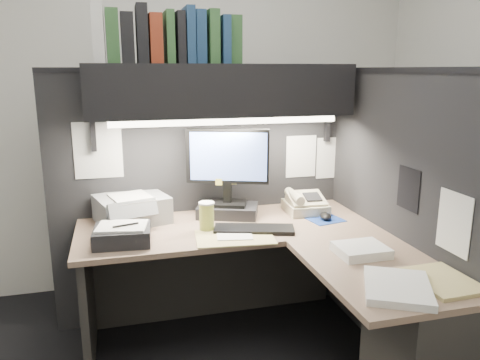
% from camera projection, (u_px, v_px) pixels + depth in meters
% --- Properties ---
extents(wall_back, '(3.50, 0.04, 2.70)m').
position_uv_depth(wall_back, '(183.00, 107.00, 3.45)').
color(wall_back, silver).
rests_on(wall_back, floor).
extents(partition_back, '(1.90, 0.06, 1.60)m').
position_uv_depth(partition_back, '(202.00, 198.00, 3.05)').
color(partition_back, black).
rests_on(partition_back, floor).
extents(partition_right, '(0.06, 1.50, 1.60)m').
position_uv_depth(partition_right, '(396.00, 221.00, 2.59)').
color(partition_right, black).
rests_on(partition_right, floor).
extents(desk, '(1.70, 1.53, 0.73)m').
position_uv_depth(desk, '(315.00, 308.00, 2.36)').
color(desk, '#93735E').
rests_on(desk, floor).
extents(overhead_shelf, '(1.55, 0.34, 0.30)m').
position_uv_depth(overhead_shelf, '(222.00, 90.00, 2.75)').
color(overhead_shelf, black).
rests_on(overhead_shelf, partition_back).
extents(task_light_tube, '(1.32, 0.04, 0.04)m').
position_uv_depth(task_light_tube, '(227.00, 122.00, 2.65)').
color(task_light_tube, white).
rests_on(task_light_tube, overhead_shelf).
extents(monitor, '(0.48, 0.34, 0.55)m').
position_uv_depth(monitor, '(228.00, 182.00, 2.86)').
color(monitor, black).
rests_on(monitor, desk).
extents(keyboard, '(0.47, 0.27, 0.02)m').
position_uv_depth(keyboard, '(254.00, 229.00, 2.64)').
color(keyboard, black).
rests_on(keyboard, desk).
extents(mousepad, '(0.23, 0.22, 0.00)m').
position_uv_depth(mousepad, '(325.00, 219.00, 2.84)').
color(mousepad, navy).
rests_on(mousepad, desk).
extents(mouse, '(0.09, 0.12, 0.04)m').
position_uv_depth(mouse, '(325.00, 216.00, 2.83)').
color(mouse, black).
rests_on(mouse, mousepad).
extents(telephone, '(0.26, 0.27, 0.10)m').
position_uv_depth(telephone, '(305.00, 204.00, 2.98)').
color(telephone, beige).
rests_on(telephone, desk).
extents(coffee_cup, '(0.11, 0.11, 0.16)m').
position_uv_depth(coffee_cup, '(207.00, 217.00, 2.63)').
color(coffee_cup, '#D3D054').
rests_on(coffee_cup, desk).
extents(printer, '(0.47, 0.43, 0.16)m').
position_uv_depth(printer, '(132.00, 209.00, 2.79)').
color(printer, gray).
rests_on(printer, desk).
extents(notebook_stack, '(0.31, 0.26, 0.09)m').
position_uv_depth(notebook_stack, '(122.00, 235.00, 2.45)').
color(notebook_stack, black).
rests_on(notebook_stack, desk).
extents(open_folder, '(0.45, 0.32, 0.01)m').
position_uv_depth(open_folder, '(235.00, 237.00, 2.53)').
color(open_folder, tan).
rests_on(open_folder, desk).
extents(paper_stack_a, '(0.24, 0.20, 0.05)m').
position_uv_depth(paper_stack_a, '(361.00, 250.00, 2.30)').
color(paper_stack_a, white).
rests_on(paper_stack_a, desk).
extents(paper_stack_b, '(0.38, 0.41, 0.03)m').
position_uv_depth(paper_stack_b, '(398.00, 288.00, 1.92)').
color(paper_stack_b, white).
rests_on(paper_stack_b, desk).
extents(manila_stack, '(0.25, 0.32, 0.02)m').
position_uv_depth(manila_stack, '(442.00, 281.00, 2.00)').
color(manila_stack, tan).
rests_on(manila_stack, desk).
extents(binder_row, '(0.81, 0.25, 0.31)m').
position_uv_depth(binder_row, '(168.00, 38.00, 2.61)').
color(binder_row, silver).
rests_on(binder_row, overhead_shelf).
extents(pinned_papers, '(1.76, 1.31, 0.51)m').
position_uv_depth(pinned_papers, '(279.00, 168.00, 2.75)').
color(pinned_papers, white).
rests_on(pinned_papers, partition_back).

